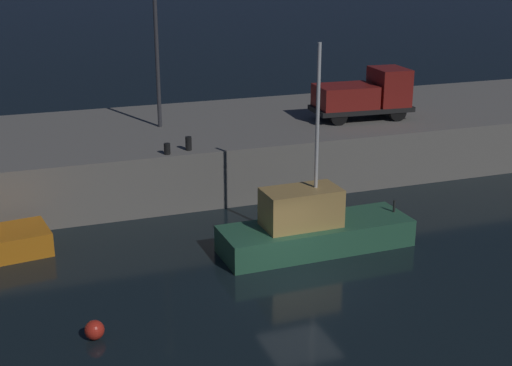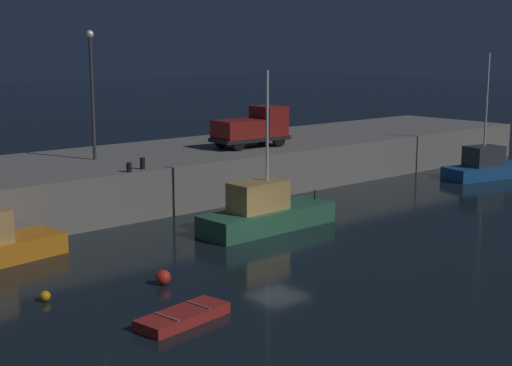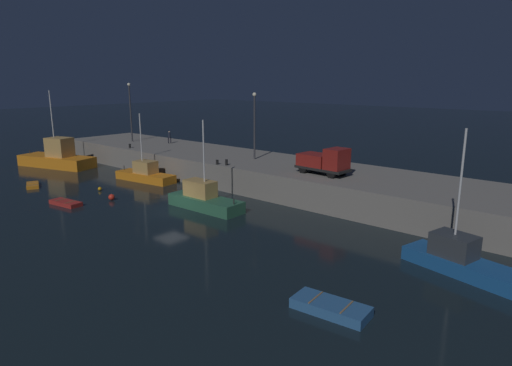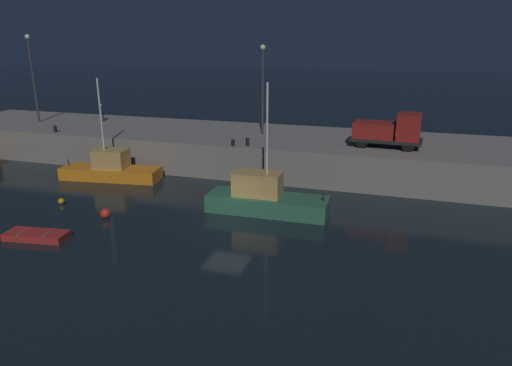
# 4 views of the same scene
# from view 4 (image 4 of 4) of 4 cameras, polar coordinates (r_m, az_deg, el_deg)

# --- Properties ---
(ground_plane) EXTENTS (320.00, 320.00, 0.00)m
(ground_plane) POSITION_cam_4_polar(r_m,az_deg,el_deg) (26.86, -3.80, -5.18)
(ground_plane) COLOR black
(pier_quay) EXTENTS (68.71, 10.74, 2.70)m
(pier_quay) POSITION_cam_4_polar(r_m,az_deg,el_deg) (38.79, 3.47, 4.00)
(pier_quay) COLOR gray
(pier_quay) RESTS_ON ground
(fishing_boat_white) EXTENTS (7.63, 2.57, 8.04)m
(fishing_boat_white) POSITION_cam_4_polar(r_m,az_deg,el_deg) (28.40, 1.13, -1.95)
(fishing_boat_white) COLOR #2D6647
(fishing_boat_white) RESTS_ON ground
(fishing_boat_orange) EXTENTS (7.92, 3.24, 7.74)m
(fishing_boat_orange) POSITION_cam_4_polar(r_m,az_deg,el_deg) (37.03, -17.79, 1.69)
(fishing_boat_orange) COLOR orange
(fishing_boat_orange) RESTS_ON ground
(dinghy_orange_near) EXTENTS (3.53, 1.75, 0.42)m
(dinghy_orange_near) POSITION_cam_4_polar(r_m,az_deg,el_deg) (27.55, -25.88, -5.96)
(dinghy_orange_near) COLOR #B22823
(dinghy_orange_near) RESTS_ON ground
(mooring_buoy_near) EXTENTS (0.60, 0.60, 0.60)m
(mooring_buoy_near) POSITION_cam_4_polar(r_m,az_deg,el_deg) (29.07, -18.42, -3.65)
(mooring_buoy_near) COLOR red
(mooring_buoy_near) RESTS_ON ground
(mooring_buoy_mid) EXTENTS (0.40, 0.40, 0.40)m
(mooring_buoy_mid) POSITION_cam_4_polar(r_m,az_deg,el_deg) (32.64, -23.32, -2.11)
(mooring_buoy_mid) COLOR orange
(mooring_buoy_mid) RESTS_ON ground
(lamp_post_west) EXTENTS (0.44, 0.44, 8.27)m
(lamp_post_west) POSITION_cam_4_polar(r_m,az_deg,el_deg) (49.72, -26.32, 12.41)
(lamp_post_west) COLOR #38383D
(lamp_post_west) RESTS_ON pier_quay
(lamp_post_east) EXTENTS (0.44, 0.44, 7.38)m
(lamp_post_east) POSITION_cam_4_polar(r_m,az_deg,el_deg) (38.46, 0.85, 12.51)
(lamp_post_east) COLOR #38383D
(lamp_post_east) RESTS_ON pier_quay
(utility_truck) EXTENTS (5.26, 2.50, 2.61)m
(utility_truck) POSITION_cam_4_polar(r_m,az_deg,el_deg) (35.31, 16.48, 6.33)
(utility_truck) COLOR black
(utility_truck) RESTS_ON pier_quay
(dockworker) EXTENTS (0.42, 0.43, 1.73)m
(dockworker) POSITION_cam_4_polar(r_m,az_deg,el_deg) (48.15, -18.87, 8.54)
(dockworker) COLOR black
(dockworker) RESTS_ON pier_quay
(bollard_west) EXTENTS (0.28, 0.28, 0.62)m
(bollard_west) POSITION_cam_4_polar(r_m,az_deg,el_deg) (34.51, -1.09, 5.17)
(bollard_west) COLOR black
(bollard_west) RESTS_ON pier_quay
(bollard_central) EXTENTS (0.28, 0.28, 0.49)m
(bollard_central) POSITION_cam_4_polar(r_m,az_deg,el_deg) (34.56, -2.91, 5.07)
(bollard_central) COLOR black
(bollard_central) RESTS_ON pier_quay
(bollard_east) EXTENTS (0.28, 0.28, 0.56)m
(bollard_east) POSITION_cam_4_polar(r_m,az_deg,el_deg) (43.74, -23.96, 6.24)
(bollard_east) COLOR black
(bollard_east) RESTS_ON pier_quay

